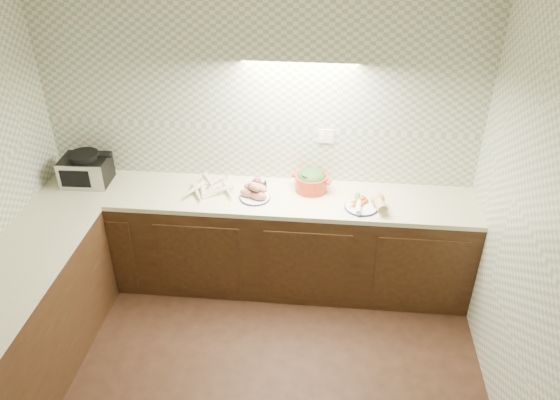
# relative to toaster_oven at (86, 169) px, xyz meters

# --- Properties ---
(room) EXTENTS (3.60, 3.60, 2.60)m
(room) POSITION_rel_toaster_oven_xyz_m (1.45, -1.57, 0.60)
(room) COLOR black
(room) RESTS_ON ground
(counter) EXTENTS (3.60, 3.60, 0.90)m
(counter) POSITION_rel_toaster_oven_xyz_m (0.77, -0.88, -0.58)
(counter) COLOR black
(counter) RESTS_ON ground
(toaster_oven) EXTENTS (0.39, 0.31, 0.27)m
(toaster_oven) POSITION_rel_toaster_oven_xyz_m (0.00, 0.00, 0.00)
(toaster_oven) COLOR black
(toaster_oven) RESTS_ON counter
(parsnip_pile) EXTENTS (0.45, 0.46, 0.08)m
(parsnip_pile) POSITION_rel_toaster_oven_xyz_m (1.08, -0.06, -0.09)
(parsnip_pile) COLOR #F3EDC1
(parsnip_pile) RESTS_ON counter
(sweet_potato_plate) EXTENTS (0.26, 0.25, 0.15)m
(sweet_potato_plate) POSITION_rel_toaster_oven_xyz_m (1.45, -0.11, -0.07)
(sweet_potato_plate) COLOR #141743
(sweet_potato_plate) RESTS_ON counter
(onion_bowl) EXTENTS (0.13, 0.13, 0.10)m
(onion_bowl) POSITION_rel_toaster_oven_xyz_m (1.46, 0.05, -0.09)
(onion_bowl) COLOR black
(onion_bowl) RESTS_ON counter
(dutch_oven) EXTENTS (0.34, 0.34, 0.19)m
(dutch_oven) POSITION_rel_toaster_oven_xyz_m (1.90, 0.06, -0.04)
(dutch_oven) COLOR red
(dutch_oven) RESTS_ON counter
(veg_plate) EXTENTS (0.32, 0.29, 0.12)m
(veg_plate) POSITION_rel_toaster_oven_xyz_m (2.37, -0.16, -0.08)
(veg_plate) COLOR #141743
(veg_plate) RESTS_ON counter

